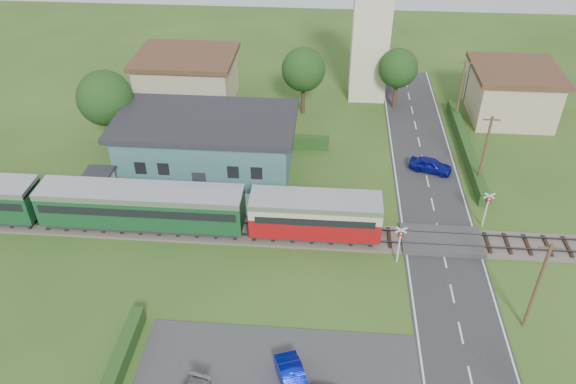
# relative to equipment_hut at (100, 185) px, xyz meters

# --- Properties ---
(ground) EXTENTS (120.00, 120.00, 0.00)m
(ground) POSITION_rel_equipment_hut_xyz_m (18.00, -5.20, -1.75)
(ground) COLOR #2D4C19
(railway_track) EXTENTS (76.00, 3.20, 0.49)m
(railway_track) POSITION_rel_equipment_hut_xyz_m (18.00, -3.20, -1.64)
(railway_track) COLOR #4C443D
(railway_track) RESTS_ON ground
(road) EXTENTS (6.00, 70.00, 0.05)m
(road) POSITION_rel_equipment_hut_xyz_m (28.00, -5.20, -1.72)
(road) COLOR #28282B
(road) RESTS_ON ground
(crossing_deck) EXTENTS (6.20, 3.40, 0.45)m
(crossing_deck) POSITION_rel_equipment_hut_xyz_m (28.00, -3.20, -1.52)
(crossing_deck) COLOR #333335
(crossing_deck) RESTS_ON ground
(platform) EXTENTS (30.00, 3.00, 0.45)m
(platform) POSITION_rel_equipment_hut_xyz_m (8.00, 0.00, -1.52)
(platform) COLOR gray
(platform) RESTS_ON ground
(equipment_hut) EXTENTS (2.30, 2.30, 2.55)m
(equipment_hut) POSITION_rel_equipment_hut_xyz_m (0.00, 0.00, 0.00)
(equipment_hut) COLOR beige
(equipment_hut) RESTS_ON platform
(station_building) EXTENTS (16.00, 9.00, 5.30)m
(station_building) POSITION_rel_equipment_hut_xyz_m (8.00, 5.79, 0.95)
(station_building) COLOR #3C6E6E
(station_building) RESTS_ON ground
(train) EXTENTS (43.20, 2.90, 3.40)m
(train) POSITION_rel_equipment_hut_xyz_m (1.39, -3.20, 0.43)
(train) COLOR #232328
(train) RESTS_ON ground
(church_tower) EXTENTS (6.00, 6.00, 17.60)m
(church_tower) POSITION_rel_equipment_hut_xyz_m (23.00, 22.80, 8.48)
(church_tower) COLOR beige
(church_tower) RESTS_ON ground
(house_west) EXTENTS (10.80, 8.80, 5.50)m
(house_west) POSITION_rel_equipment_hut_xyz_m (3.00, 19.80, 1.04)
(house_west) COLOR tan
(house_west) RESTS_ON ground
(house_east) EXTENTS (8.80, 8.80, 5.50)m
(house_east) POSITION_rel_equipment_hut_xyz_m (38.00, 18.80, 1.05)
(house_east) COLOR tan
(house_east) RESTS_ON ground
(hedge_carpark) EXTENTS (0.80, 9.00, 1.20)m
(hedge_carpark) POSITION_rel_equipment_hut_xyz_m (7.00, -17.20, -1.15)
(hedge_carpark) COLOR #193814
(hedge_carpark) RESTS_ON ground
(hedge_roadside) EXTENTS (0.80, 18.00, 1.20)m
(hedge_roadside) POSITION_rel_equipment_hut_xyz_m (32.20, 10.80, -1.15)
(hedge_roadside) COLOR #193814
(hedge_roadside) RESTS_ON ground
(hedge_station) EXTENTS (22.00, 0.80, 1.30)m
(hedge_station) POSITION_rel_equipment_hut_xyz_m (8.00, 10.30, -1.10)
(hedge_station) COLOR #193814
(hedge_station) RESTS_ON ground
(tree_a) EXTENTS (5.20, 5.20, 8.00)m
(tree_a) POSITION_rel_equipment_hut_xyz_m (-2.00, 8.80, 3.63)
(tree_a) COLOR #332316
(tree_a) RESTS_ON ground
(tree_b) EXTENTS (4.60, 4.60, 7.34)m
(tree_b) POSITION_rel_equipment_hut_xyz_m (16.00, 17.80, 3.27)
(tree_b) COLOR #332316
(tree_b) RESTS_ON ground
(tree_c) EXTENTS (4.20, 4.20, 6.78)m
(tree_c) POSITION_rel_equipment_hut_xyz_m (26.00, 19.80, 2.91)
(tree_c) COLOR #332316
(tree_c) RESTS_ON ground
(utility_pole_b) EXTENTS (1.40, 0.22, 7.00)m
(utility_pole_b) POSITION_rel_equipment_hut_xyz_m (32.20, -11.20, 1.88)
(utility_pole_b) COLOR #473321
(utility_pole_b) RESTS_ON ground
(utility_pole_c) EXTENTS (1.40, 0.22, 7.00)m
(utility_pole_c) POSITION_rel_equipment_hut_xyz_m (32.20, 4.80, 1.88)
(utility_pole_c) COLOR #473321
(utility_pole_c) RESTS_ON ground
(utility_pole_d) EXTENTS (1.40, 0.22, 7.00)m
(utility_pole_d) POSITION_rel_equipment_hut_xyz_m (32.20, 16.80, 1.88)
(utility_pole_d) COLOR #473321
(utility_pole_d) RESTS_ON ground
(crossing_signal_near) EXTENTS (0.84, 0.28, 3.28)m
(crossing_signal_near) POSITION_rel_equipment_hut_xyz_m (24.40, -5.61, 0.39)
(crossing_signal_near) COLOR silver
(crossing_signal_near) RESTS_ON ground
(crossing_signal_far) EXTENTS (0.84, 0.28, 3.28)m
(crossing_signal_far) POSITION_rel_equipment_hut_xyz_m (31.60, -0.81, 0.39)
(crossing_signal_far) COLOR silver
(crossing_signal_far) RESTS_ON ground
(streetlamp_west) EXTENTS (0.30, 0.30, 5.15)m
(streetlamp_west) POSITION_rel_equipment_hut_xyz_m (-4.00, 14.80, 1.29)
(streetlamp_west) COLOR #3F3F47
(streetlamp_west) RESTS_ON ground
(streetlamp_east) EXTENTS (0.30, 0.30, 5.15)m
(streetlamp_east) POSITION_rel_equipment_hut_xyz_m (34.00, 21.80, 1.29)
(streetlamp_east) COLOR #3F3F47
(streetlamp_east) RESTS_ON ground
(car_on_road) EXTENTS (4.13, 2.69, 1.31)m
(car_on_road) POSITION_rel_equipment_hut_xyz_m (28.39, 7.00, -1.04)
(car_on_road) COLOR navy
(car_on_road) RESTS_ON road
(car_park_blue) EXTENTS (2.65, 4.17, 1.30)m
(car_park_blue) POSITION_rel_equipment_hut_xyz_m (17.50, -17.23, -1.02)
(car_park_blue) COLOR #0312A1
(car_park_blue) RESTS_ON car_park
(pedestrian_near) EXTENTS (0.64, 0.42, 1.73)m
(pedestrian_near) POSITION_rel_equipment_hut_xyz_m (15.40, -0.49, -0.43)
(pedestrian_near) COLOR gray
(pedestrian_near) RESTS_ON platform
(pedestrian_far) EXTENTS (0.83, 1.00, 1.85)m
(pedestrian_far) POSITION_rel_equipment_hut_xyz_m (2.27, 0.29, -0.37)
(pedestrian_far) COLOR gray
(pedestrian_far) RESTS_ON platform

